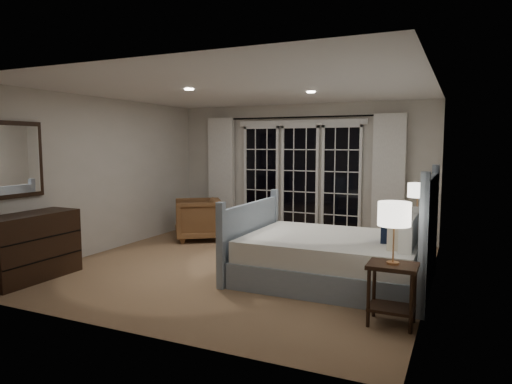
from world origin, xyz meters
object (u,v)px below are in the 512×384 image
at_px(nightstand_right, 416,236).
at_px(dresser, 31,247).
at_px(lamp_right, 418,191).
at_px(nightstand_left, 392,285).
at_px(bed, 337,256).
at_px(lamp_left, 394,215).
at_px(armchair, 198,219).

bearing_deg(nightstand_right, dresser, -147.71).
bearing_deg(lamp_right, nightstand_left, -89.76).
distance_m(bed, lamp_left, 1.60).
bearing_deg(armchair, bed, 28.23).
bearing_deg(bed, lamp_right, 57.38).
relative_size(bed, armchair, 2.83).
xyz_separation_m(nightstand_right, lamp_left, (0.01, -2.43, 0.65)).
bearing_deg(lamp_left, lamp_right, 90.24).
xyz_separation_m(bed, nightstand_right, (0.83, 1.29, 0.09)).
height_order(lamp_left, dresser, lamp_left).
bearing_deg(lamp_right, dresser, -147.71).
height_order(lamp_right, armchair, lamp_right).
bearing_deg(nightstand_left, lamp_right, 90.24).
xyz_separation_m(bed, armchair, (-2.98, 1.49, 0.04)).
distance_m(bed, armchair, 3.34).
xyz_separation_m(bed, nightstand_left, (0.84, -1.14, 0.05)).
height_order(nightstand_left, lamp_right, lamp_right).
bearing_deg(lamp_right, bed, -122.62).
relative_size(bed, lamp_right, 4.36).
distance_m(lamp_right, armchair, 3.88).
bearing_deg(nightstand_right, nightstand_left, -89.76).
bearing_deg(armchair, lamp_right, 51.80).
distance_m(nightstand_left, lamp_right, 2.53).
height_order(nightstand_left, armchair, armchair).
height_order(lamp_right, dresser, lamp_right).
bearing_deg(bed, nightstand_right, 57.38).
distance_m(nightstand_right, dresser, 5.29).
distance_m(nightstand_left, dresser, 4.50).
height_order(nightstand_right, armchair, armchair).
distance_m(lamp_left, lamp_right, 2.43).
bearing_deg(nightstand_right, lamp_right, 180.00).
bearing_deg(nightstand_left, bed, 126.32).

